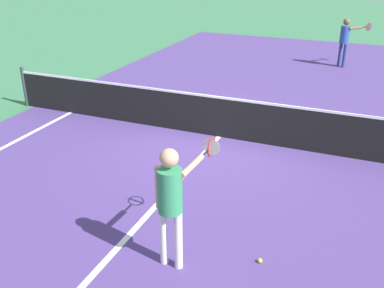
# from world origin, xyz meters

# --- Properties ---
(ground_plane) EXTENTS (60.00, 60.00, 0.00)m
(ground_plane) POSITION_xyz_m (0.00, 0.00, 0.00)
(ground_plane) COLOR #38724C
(court_surface_inbounds) EXTENTS (10.62, 24.40, 0.00)m
(court_surface_inbounds) POSITION_xyz_m (0.00, 0.00, 0.00)
(court_surface_inbounds) COLOR #4C387A
(court_surface_inbounds) RESTS_ON ground_plane
(line_center_service) EXTENTS (0.10, 6.40, 0.01)m
(line_center_service) POSITION_xyz_m (0.00, -3.20, 0.00)
(line_center_service) COLOR white
(line_center_service) RESTS_ON ground_plane
(net) EXTENTS (11.17, 0.09, 1.07)m
(net) POSITION_xyz_m (0.00, 0.00, 0.49)
(net) COLOR #33383D
(net) RESTS_ON ground_plane
(player_near) EXTENTS (0.55, 1.23, 1.75)m
(player_near) POSITION_xyz_m (0.88, -4.40, 1.10)
(player_near) COLOR white
(player_near) RESTS_ON ground_plane
(player_far) EXTENTS (1.00, 0.86, 1.68)m
(player_far) POSITION_xyz_m (1.92, 7.72, 1.05)
(player_far) COLOR navy
(player_far) RESTS_ON ground_plane
(tennis_ball_mid_court) EXTENTS (0.07, 0.07, 0.07)m
(tennis_ball_mid_court) POSITION_xyz_m (1.98, -3.92, 0.03)
(tennis_ball_mid_court) COLOR #CCE033
(tennis_ball_mid_court) RESTS_ON ground_plane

